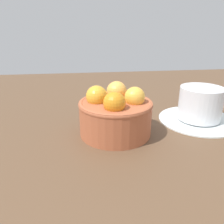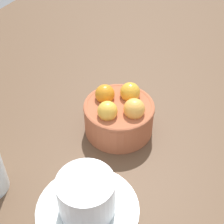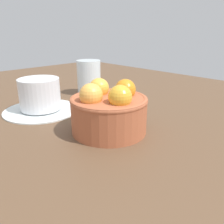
# 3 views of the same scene
# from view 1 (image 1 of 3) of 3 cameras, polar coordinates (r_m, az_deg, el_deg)

# --- Properties ---
(ground_plane) EXTENTS (1.57, 1.19, 0.04)m
(ground_plane) POSITION_cam_1_polar(r_m,az_deg,el_deg) (0.44, 0.87, -7.45)
(ground_plane) COLOR brown
(terracotta_bowl) EXTENTS (0.14, 0.14, 0.09)m
(terracotta_bowl) POSITION_cam_1_polar(r_m,az_deg,el_deg) (0.41, 0.89, -0.25)
(terracotta_bowl) COLOR #AD5938
(terracotta_bowl) RESTS_ON ground_plane
(coffee_cup) EXTENTS (0.17, 0.17, 0.07)m
(coffee_cup) POSITION_cam_1_polar(r_m,az_deg,el_deg) (0.51, 21.71, 1.21)
(coffee_cup) COLOR silver
(coffee_cup) RESTS_ON ground_plane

